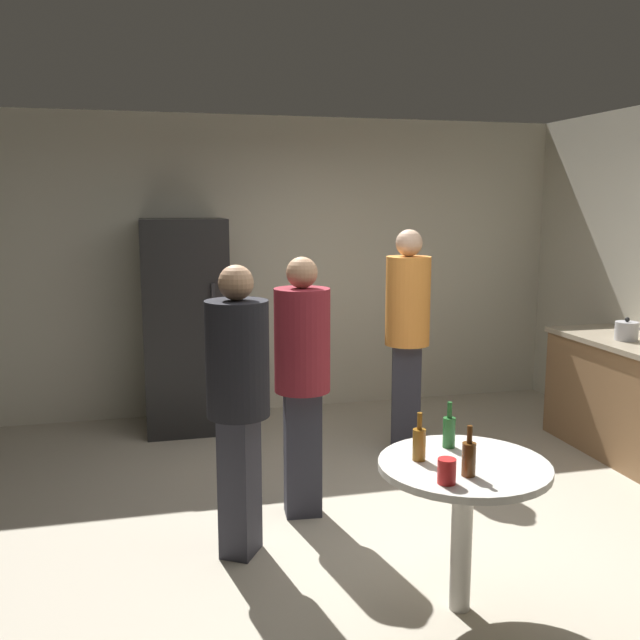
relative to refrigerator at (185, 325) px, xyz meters
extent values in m
cube|color=#B2A893|center=(0.98, -2.20, -0.95)|extent=(5.20, 5.20, 0.10)
cube|color=beige|center=(0.98, 0.43, 0.45)|extent=(5.32, 0.06, 2.70)
cube|color=black|center=(0.00, 0.00, 0.00)|extent=(0.70, 0.65, 1.80)
cube|color=#262628|center=(0.21, -0.34, 0.09)|extent=(0.03, 0.03, 0.60)
cylinder|color=#B2B2B7|center=(3.21, -1.47, 0.07)|extent=(0.17, 0.17, 0.14)
sphere|color=black|center=(3.21, -1.47, 0.16)|extent=(0.04, 0.04, 0.04)
cone|color=#B2B2B7|center=(3.32, -1.47, 0.08)|extent=(0.09, 0.04, 0.06)
cylinder|color=beige|center=(1.09, -3.14, -0.55)|extent=(0.10, 0.10, 0.70)
cylinder|color=beige|center=(1.09, -3.14, -0.18)|extent=(0.80, 0.80, 0.03)
cylinder|color=#8C5919|center=(0.90, -3.06, -0.09)|extent=(0.06, 0.06, 0.15)
cylinder|color=#8C5919|center=(0.90, -3.06, 0.02)|extent=(0.02, 0.02, 0.08)
cylinder|color=#593314|center=(1.04, -3.29, -0.09)|extent=(0.06, 0.06, 0.15)
cylinder|color=#593314|center=(1.04, -3.29, 0.02)|extent=(0.02, 0.02, 0.08)
cylinder|color=#26662D|center=(1.11, -2.92, -0.09)|extent=(0.06, 0.06, 0.15)
cylinder|color=#26662D|center=(1.11, -2.92, 0.02)|extent=(0.02, 0.02, 0.08)
cylinder|color=red|center=(0.91, -3.35, -0.11)|extent=(0.08, 0.08, 0.11)
cube|color=#2D2D38|center=(0.59, -1.93, -0.50)|extent=(0.23, 0.19, 0.79)
cylinder|color=maroon|center=(0.59, -1.93, 0.21)|extent=(0.37, 0.37, 0.63)
sphere|color=tan|center=(0.59, -1.93, 0.62)|extent=(0.19, 0.19, 0.19)
cube|color=#2D2D38|center=(1.61, -1.02, -0.47)|extent=(0.26, 0.23, 0.85)
cylinder|color=orange|center=(1.61, -1.02, 0.29)|extent=(0.43, 0.43, 0.68)
sphere|color=#D8AD8C|center=(1.61, -1.02, 0.73)|extent=(0.20, 0.20, 0.20)
cube|color=#2D2D38|center=(0.14, -2.34, -0.50)|extent=(0.26, 0.28, 0.79)
cylinder|color=black|center=(0.14, -2.34, 0.21)|extent=(0.47, 0.47, 0.63)
sphere|color=tan|center=(0.14, -2.34, 0.61)|extent=(0.19, 0.19, 0.19)
camera|label=1|loc=(-0.32, -6.00, 1.02)|focal=39.60mm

